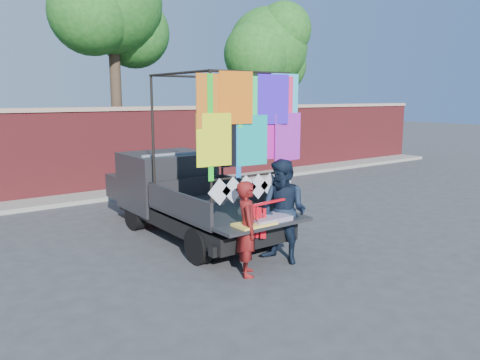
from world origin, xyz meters
TOP-DOWN VIEW (x-y plane):
  - ground at (0.00, 0.00)m, footprint 90.00×90.00m
  - brick_wall at (0.00, 7.00)m, footprint 30.00×0.45m
  - curb at (0.00, 6.30)m, footprint 30.00×1.20m
  - tree_mid at (1.02, 8.12)m, footprint 4.20×3.30m
  - tree_right at (7.52, 8.12)m, footprint 4.20×3.30m
  - pickup_truck at (-0.15, 1.95)m, footprint 2.11×5.30m
  - woman at (-0.54, -1.05)m, footprint 0.62×0.69m
  - man at (0.34, -0.94)m, footprint 0.93×1.06m
  - streamer_bundle at (-0.20, -1.00)m, footprint 0.91×0.14m

SIDE VIEW (x-z plane):
  - ground at x=0.00m, z-range 0.00..0.00m
  - curb at x=0.00m, z-range 0.00..0.12m
  - woman at x=-0.54m, z-range 0.00..1.58m
  - pickup_truck at x=-0.15m, z-range -0.82..2.51m
  - man at x=0.34m, z-range 0.00..1.84m
  - streamer_bundle at x=-0.20m, z-range 0.65..1.28m
  - brick_wall at x=0.00m, z-range 0.02..2.63m
  - tree_right at x=7.52m, z-range 1.44..8.06m
  - tree_mid at x=1.02m, z-range 1.83..9.56m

